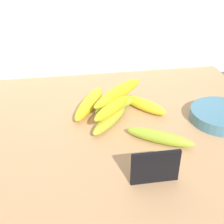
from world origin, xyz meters
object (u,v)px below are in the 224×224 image
(fruit_bowl, at_px, (220,116))
(banana_7, at_px, (115,95))
(banana_3, at_px, (89,103))
(banana_4, at_px, (117,104))
(banana_2, at_px, (110,120))
(banana_0, at_px, (145,105))
(banana_1, at_px, (160,137))
(chalkboard_sign, at_px, (155,168))
(banana_6, at_px, (120,91))
(banana_5, at_px, (112,108))

(fruit_bowl, xyz_separation_m, banana_7, (-0.30, 0.10, 0.04))
(banana_3, distance_m, banana_7, 0.09)
(banana_4, bearing_deg, fruit_bowl, -20.43)
(fruit_bowl, relative_size, banana_7, 0.89)
(banana_3, bearing_deg, fruit_bowl, -18.55)
(banana_2, bearing_deg, banana_3, 115.68)
(banana_0, height_order, banana_1, banana_0)
(fruit_bowl, relative_size, banana_2, 1.07)
(banana_0, relative_size, banana_7, 0.77)
(banana_0, height_order, banana_7, banana_7)
(chalkboard_sign, bearing_deg, banana_0, 79.57)
(banana_1, distance_m, banana_2, 0.16)
(chalkboard_sign, distance_m, banana_6, 0.34)
(banana_6, height_order, banana_7, banana_6)
(fruit_bowl, distance_m, banana_2, 0.33)
(banana_0, xyz_separation_m, banana_7, (-0.09, 0.01, 0.04))
(chalkboard_sign, height_order, banana_5, chalkboard_sign)
(chalkboard_sign, xyz_separation_m, banana_3, (-0.11, 0.34, -0.02))
(banana_0, relative_size, banana_2, 0.92)
(chalkboard_sign, distance_m, fruit_bowl, 0.34)
(banana_3, height_order, banana_6, banana_6)
(fruit_bowl, xyz_separation_m, banana_5, (-0.32, 0.03, 0.04))
(fruit_bowl, relative_size, banana_6, 0.87)
(fruit_bowl, relative_size, banana_0, 1.16)
(chalkboard_sign, height_order, banana_0, chalkboard_sign)
(chalkboard_sign, bearing_deg, banana_4, 95.16)
(banana_0, distance_m, banana_5, 0.13)
(banana_4, relative_size, banana_7, 0.81)
(banana_4, bearing_deg, banana_1, -65.66)
(banana_0, xyz_separation_m, banana_4, (-0.09, 0.02, 0.00))
(banana_4, bearing_deg, banana_3, 168.32)
(fruit_bowl, bearing_deg, banana_4, 159.57)
(banana_2, relative_size, banana_6, 0.82)
(fruit_bowl, bearing_deg, banana_6, 157.08)
(fruit_bowl, bearing_deg, chalkboard_sign, -140.71)
(banana_2, relative_size, banana_5, 1.03)
(banana_1, xyz_separation_m, banana_7, (-0.09, 0.18, 0.04))
(banana_5, xyz_separation_m, banana_7, (0.02, 0.07, 0.00))
(banana_0, distance_m, banana_2, 0.14)
(banana_1, height_order, banana_3, banana_3)
(fruit_bowl, bearing_deg, banana_2, 175.63)
(banana_4, bearing_deg, banana_2, -112.83)
(banana_3, distance_m, banana_5, 0.11)
(banana_1, height_order, banana_4, banana_4)
(banana_3, height_order, banana_5, banana_5)
(fruit_bowl, height_order, banana_0, banana_0)
(chalkboard_sign, xyz_separation_m, banana_1, (0.05, 0.14, -0.02))
(fruit_bowl, distance_m, banana_7, 0.32)
(banana_7, bearing_deg, chalkboard_sign, -83.57)
(chalkboard_sign, distance_m, banana_5, 0.26)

